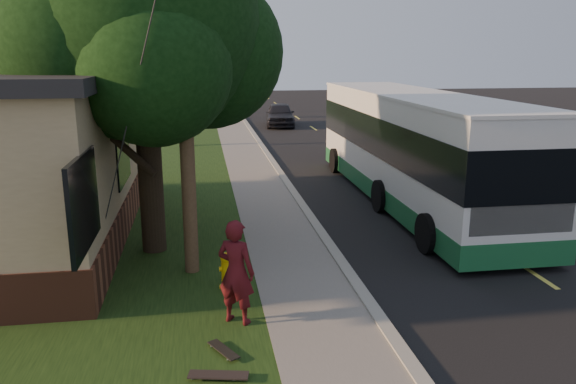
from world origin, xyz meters
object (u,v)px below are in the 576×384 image
object	(u,v)px
utility_pole	(183,53)
traffic_signal	(244,72)
transit_bus	(412,145)
skateboarder	(236,272)
fire_hydrant	(227,270)
leafy_tree	(143,28)
skateboard_main	(224,350)
bare_tree_near	(190,104)
distant_car	(280,114)
bare_tree_far	(199,91)
skateboard_spare	(218,375)

from	to	relation	value
utility_pole	traffic_signal	world-z (taller)	utility_pole
transit_bus	skateboarder	size ratio (longest dim) A/B	6.84
fire_hydrant	traffic_signal	size ratio (longest dim) A/B	0.13
leafy_tree	skateboarder	bearing A→B (deg)	-68.10
utility_pole	skateboard_main	distance (m)	5.75
fire_hydrant	bare_tree_near	size ratio (longest dim) A/B	0.17
transit_bus	distant_car	world-z (taller)	transit_bus
transit_bus	skateboarder	xyz separation A→B (m)	(-6.04, -7.60, -0.83)
leafy_tree	distant_car	distance (m)	24.10
fire_hydrant	skateboard_main	size ratio (longest dim) A/B	1.04
transit_bus	bare_tree_far	bearing A→B (deg)	105.31
skateboard_main	skateboard_spare	xyz separation A→B (m)	(-0.10, -0.72, 0.01)
utility_pole	bare_tree_near	xyz separation A→B (m)	(-0.19, 17.01, -2.48)
bare_tree_far	skateboarder	world-z (taller)	bare_tree_far
bare_tree_far	skateboard_spare	world-z (taller)	bare_tree_far
utility_pole	skateboarder	xyz separation A→B (m)	(0.81, -2.50, -3.63)
fire_hydrant	leafy_tree	xyz separation A→B (m)	(-1.57, 2.65, 4.73)
leafy_tree	skateboard_spare	distance (m)	7.86
skateboarder	skateboard_main	xyz separation A→B (m)	(-0.28, -1.03, -0.88)
leafy_tree	bare_tree_far	world-z (taller)	leafy_tree
bare_tree_near	distant_car	world-z (taller)	bare_tree_near
utility_pole	distant_car	xyz separation A→B (m)	(5.40, 24.50, -3.88)
fire_hydrant	distant_car	size ratio (longest dim) A/B	0.17
leafy_tree	transit_bus	size ratio (longest dim) A/B	0.61
skateboarder	skateboard_main	world-z (taller)	skateboarder
fire_hydrant	traffic_signal	distance (m)	34.25
bare_tree_near	distant_car	size ratio (longest dim) A/B	0.98
distant_car	utility_pole	bearing A→B (deg)	-96.14
transit_bus	skateboarder	distance (m)	9.75
bare_tree_near	transit_bus	world-z (taller)	bare_tree_near
skateboarder	distant_car	world-z (taller)	skateboarder
leafy_tree	bare_tree_far	bearing A→B (deg)	87.55
traffic_signal	skateboard_spare	bearing A→B (deg)	-95.20
bare_tree_far	traffic_signal	bearing A→B (deg)	48.81
fire_hydrant	traffic_signal	xyz separation A→B (m)	(3.10, 34.00, 2.73)
utility_pole	transit_bus	bearing A→B (deg)	36.67
fire_hydrant	skateboard_spare	xyz separation A→B (m)	(-0.29, -3.25, -0.30)
bare_tree_far	leafy_tree	bearing A→B (deg)	-92.45
bare_tree_near	skateboard_main	size ratio (longest dim) A/B	6.07
skateboarder	skateboard_main	bearing A→B (deg)	106.07
distant_car	skateboard_spare	bearing A→B (deg)	-93.54
utility_pole	skateboard_spare	bearing A→B (deg)	-84.38
leafy_tree	traffic_signal	bearing A→B (deg)	81.53
bare_tree_near	traffic_signal	bearing A→B (deg)	75.96
skateboard_spare	transit_bus	bearing A→B (deg)	55.47
fire_hydrant	leafy_tree	distance (m)	5.65
utility_pole	traffic_signal	bearing A→B (deg)	83.42
bare_tree_near	transit_bus	xyz separation A→B (m)	(7.04, -11.91, -0.32)
fire_hydrant	bare_tree_near	xyz separation A→B (m)	(-0.90, 18.00, 1.72)
leafy_tree	skateboarder	world-z (taller)	leafy_tree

